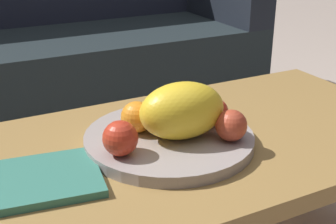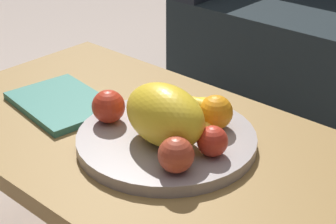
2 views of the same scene
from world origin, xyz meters
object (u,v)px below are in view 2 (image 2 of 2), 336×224
object	(u,v)px
coffee_table	(173,165)
magazine	(62,103)
orange_front	(160,104)
banana_bunch	(196,110)
apple_front	(108,106)
melon_large_front	(163,114)
apple_right	(176,155)
orange_left	(216,112)
apple_left	(211,142)
fruit_bowl	(168,139)

from	to	relation	value
coffee_table	magazine	distance (m)	0.33
orange_front	banana_bunch	distance (m)	0.08
orange_front	apple_front	bearing A→B (deg)	-130.69
melon_large_front	apple_right	distance (m)	0.11
orange_left	melon_large_front	bearing A→B (deg)	-110.58
coffee_table	banana_bunch	size ratio (longest dim) A/B	7.53
melon_large_front	apple_left	distance (m)	0.11
orange_front	melon_large_front	bearing A→B (deg)	-43.62
orange_left	apple_front	distance (m)	0.23
apple_front	banana_bunch	xyz separation A→B (m)	(0.14, 0.12, -0.01)
orange_front	magazine	bearing A→B (deg)	-162.95
fruit_bowl	melon_large_front	distance (m)	0.08
orange_front	orange_left	world-z (taller)	orange_left
coffee_table	fruit_bowl	world-z (taller)	fruit_bowl
orange_left	magazine	bearing A→B (deg)	-161.39
orange_front	apple_left	world-z (taller)	orange_front
fruit_bowl	apple_right	world-z (taller)	apple_right
apple_right	orange_front	bearing A→B (deg)	140.74
melon_large_front	banana_bunch	distance (m)	0.11
orange_front	coffee_table	bearing A→B (deg)	-29.67
apple_front	orange_front	bearing A→B (deg)	49.31
melon_large_front	magazine	world-z (taller)	melon_large_front
coffee_table	apple_right	size ratio (longest dim) A/B	18.11
orange_left	banana_bunch	size ratio (longest dim) A/B	0.45
orange_left	apple_right	distance (m)	0.18
orange_left	magazine	size ratio (longest dim) A/B	0.29
fruit_bowl	melon_large_front	world-z (taller)	melon_large_front
apple_front	banana_bunch	distance (m)	0.19
orange_left	coffee_table	bearing A→B (deg)	-113.57
apple_front	apple_left	size ratio (longest dim) A/B	1.18
fruit_bowl	magazine	distance (m)	0.31
orange_front	apple_front	distance (m)	0.11
orange_left	banana_bunch	world-z (taller)	orange_left
fruit_bowl	apple_front	bearing A→B (deg)	-160.70
melon_large_front	orange_front	distance (m)	0.10
coffee_table	banana_bunch	xyz separation A→B (m)	(-0.00, 0.08, 0.10)
apple_front	apple_left	world-z (taller)	apple_front
melon_large_front	apple_right	world-z (taller)	melon_large_front
melon_large_front	apple_right	bearing A→B (deg)	-35.25
coffee_table	melon_large_front	world-z (taller)	melon_large_front
orange_left	magazine	world-z (taller)	orange_left
apple_front	banana_bunch	bearing A→B (deg)	39.71
orange_left	apple_right	bearing A→B (deg)	-75.65
coffee_table	orange_front	xyz separation A→B (m)	(-0.08, 0.04, 0.10)
orange_front	orange_left	distance (m)	0.12
orange_front	magazine	xyz separation A→B (m)	(-0.25, -0.08, -0.05)
fruit_bowl	apple_front	distance (m)	0.15
fruit_bowl	magazine	bearing A→B (deg)	-173.01
apple_left	apple_front	bearing A→B (deg)	-171.49
coffee_table	melon_large_front	size ratio (longest dim) A/B	6.58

